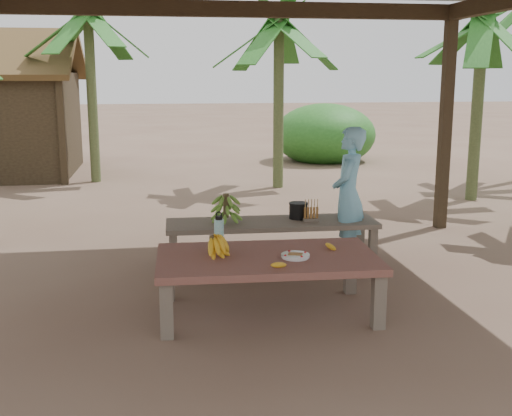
{
  "coord_description": "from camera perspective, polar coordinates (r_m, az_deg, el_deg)",
  "views": [
    {
      "loc": [
        -0.81,
        -5.4,
        1.95
      ],
      "look_at": [
        0.03,
        0.08,
        0.8
      ],
      "focal_mm": 45.0,
      "sensor_mm": 36.0,
      "label": 1
    }
  ],
  "objects": [
    {
      "name": "banana_plant_n",
      "position": [
        11.24,
        2.05,
        14.97
      ],
      "size": [
        1.8,
        1.8,
        3.07
      ],
      "color": "#596638",
      "rests_on": "ground"
    },
    {
      "name": "skewer_rack",
      "position": [
        6.71,
        4.93,
        -0.18
      ],
      "size": [
        0.18,
        0.08,
        0.24
      ],
      "primitive_type": null,
      "rotation": [
        0.0,
        0.0,
        -0.02
      ],
      "color": "#A57F47",
      "rests_on": "bench"
    },
    {
      "name": "plate",
      "position": [
        5.2,
        3.52,
        -4.27
      ],
      "size": [
        0.23,
        0.23,
        0.04
      ],
      "color": "white",
      "rests_on": "work_table"
    },
    {
      "name": "green_banana_stalk",
      "position": [
        6.62,
        -2.68,
        0.05
      ],
      "size": [
        0.29,
        0.29,
        0.32
      ],
      "primitive_type": null,
      "rotation": [
        0.0,
        0.0,
        -0.02
      ],
      "color": "#598C2D",
      "rests_on": "bench"
    },
    {
      "name": "ground",
      "position": [
        5.8,
        -0.18,
        -7.93
      ],
      "size": [
        80.0,
        80.0,
        0.0
      ],
      "primitive_type": "plane",
      "color": "brown",
      "rests_on": "ground"
    },
    {
      "name": "cooking_pot",
      "position": [
        6.84,
        3.79,
        -0.26
      ],
      "size": [
        0.19,
        0.19,
        0.16
      ],
      "primitive_type": "cylinder",
      "color": "black",
      "rests_on": "bench"
    },
    {
      "name": "banana_plant_ne",
      "position": [
        10.64,
        19.46,
        14.13
      ],
      "size": [
        1.8,
        1.8,
        3.0
      ],
      "color": "#596638",
      "rests_on": "ground"
    },
    {
      "name": "banana_plant_nw",
      "position": [
        12.22,
        -14.68,
        15.33
      ],
      "size": [
        1.8,
        1.8,
        3.29
      ],
      "color": "#596638",
      "rests_on": "ground"
    },
    {
      "name": "bench",
      "position": [
        6.73,
        1.41,
        -1.64
      ],
      "size": [
        2.21,
        0.65,
        0.45
      ],
      "rotation": [
        0.0,
        0.0,
        -0.02
      ],
      "color": "brown",
      "rests_on": "ground"
    },
    {
      "name": "loose_banana_side",
      "position": [
        5.49,
        6.65,
        -3.43
      ],
      "size": [
        0.09,
        0.15,
        0.04
      ],
      "primitive_type": "ellipsoid",
      "rotation": [
        0.0,
        0.0,
        0.32
      ],
      "color": "yellow",
      "rests_on": "work_table"
    },
    {
      "name": "ripe_banana_bunch",
      "position": [
        5.28,
        -3.96,
        -3.23
      ],
      "size": [
        0.37,
        0.34,
        0.18
      ],
      "primitive_type": null,
      "rotation": [
        0.0,
        0.0,
        -0.36
      ],
      "color": "yellow",
      "rests_on": "work_table"
    },
    {
      "name": "woman",
      "position": [
        6.85,
        8.22,
        1.21
      ],
      "size": [
        0.54,
        0.62,
        1.43
      ],
      "primitive_type": "imported",
      "rotation": [
        0.0,
        0.0,
        -2.03
      ],
      "color": "#76C0DF",
      "rests_on": "ground"
    },
    {
      "name": "water_flask",
      "position": [
        5.52,
        -3.31,
        -2.13
      ],
      "size": [
        0.08,
        0.08,
        0.31
      ],
      "color": "#3AB4B6",
      "rests_on": "work_table"
    },
    {
      "name": "loose_banana_front",
      "position": [
        4.94,
        2.03,
        -5.08
      ],
      "size": [
        0.15,
        0.1,
        0.04
      ],
      "primitive_type": "ellipsoid",
      "rotation": [
        0.0,
        0.0,
        1.96
      ],
      "color": "yellow",
      "rests_on": "work_table"
    },
    {
      "name": "work_table",
      "position": [
        5.29,
        1.01,
        -4.93
      ],
      "size": [
        1.83,
        1.06,
        0.5
      ],
      "rotation": [
        0.0,
        0.0,
        -0.03
      ],
      "color": "brown",
      "rests_on": "ground"
    }
  ]
}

